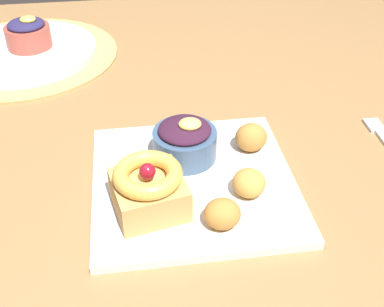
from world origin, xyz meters
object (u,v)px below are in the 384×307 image
(cake_slice, at_px, (149,188))
(front_plate, at_px, (194,182))
(back_ramekin, at_px, (28,33))
(back_plate, at_px, (23,51))
(fritter_back, at_px, (250,183))
(fork, at_px, (384,138))
(berry_ramekin, at_px, (185,140))
(fritter_front, at_px, (223,214))
(fritter_middle, at_px, (252,137))

(cake_slice, bearing_deg, front_plate, 37.95)
(back_ramekin, bearing_deg, back_plate, -152.61)
(fritter_back, xyz_separation_m, fork, (0.24, 0.11, -0.03))
(berry_ramekin, relative_size, back_ramekin, 1.02)
(fritter_front, bearing_deg, cake_slice, 154.07)
(cake_slice, relative_size, fritter_front, 2.25)
(cake_slice, height_order, back_plate, cake_slice)
(berry_ramekin, height_order, fritter_front, berry_ramekin)
(front_plate, bearing_deg, fritter_back, -30.40)
(fritter_front, relative_size, back_plate, 0.15)
(back_plate, relative_size, fork, 2.36)
(fritter_front, height_order, back_plate, fritter_front)
(berry_ramekin, bearing_deg, cake_slice, -119.87)
(cake_slice, height_order, berry_ramekin, cake_slice)
(front_plate, xyz_separation_m, fritter_back, (0.07, -0.04, 0.02))
(fritter_middle, xyz_separation_m, back_plate, (-0.38, 0.39, -0.02))
(fritter_front, bearing_deg, back_plate, 120.09)
(fritter_middle, bearing_deg, back_plate, 134.40)
(cake_slice, bearing_deg, fritter_middle, 33.95)
(back_plate, xyz_separation_m, back_ramekin, (0.02, 0.01, 0.03))
(front_plate, distance_m, back_ramekin, 0.53)
(berry_ramekin, distance_m, fritter_middle, 0.10)
(fritter_back, relative_size, back_ramekin, 0.51)
(fritter_middle, bearing_deg, fritter_front, -115.79)
(front_plate, height_order, back_plate, back_plate)
(fritter_back, distance_m, back_ramekin, 0.60)
(cake_slice, bearing_deg, back_plate, 114.50)
(fork, bearing_deg, fritter_back, 115.34)
(back_ramekin, bearing_deg, cake_slice, -67.40)
(fritter_middle, bearing_deg, fritter_back, -105.08)
(cake_slice, distance_m, fritter_back, 0.13)
(cake_slice, bearing_deg, back_ramekin, 112.60)
(berry_ramekin, distance_m, fritter_back, 0.12)
(cake_slice, xyz_separation_m, fork, (0.37, 0.12, -0.04))
(fritter_back, bearing_deg, berry_ramekin, 128.35)
(cake_slice, relative_size, berry_ramekin, 1.11)
(berry_ramekin, xyz_separation_m, fritter_middle, (0.10, 0.00, -0.01))
(cake_slice, bearing_deg, fritter_back, 4.26)
(front_plate, xyz_separation_m, fork, (0.31, 0.07, -0.00))
(fritter_back, bearing_deg, back_ramekin, 124.56)
(cake_slice, bearing_deg, fork, 17.39)
(front_plate, bearing_deg, fritter_middle, 31.00)
(cake_slice, distance_m, fritter_middle, 0.19)
(front_plate, relative_size, back_ramekin, 3.06)
(fritter_back, height_order, back_plate, fritter_back)
(fritter_back, distance_m, fork, 0.27)
(fritter_middle, relative_size, fork, 0.37)
(front_plate, relative_size, fork, 2.17)
(back_plate, bearing_deg, back_ramekin, 27.39)
(front_plate, relative_size, cake_slice, 2.70)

